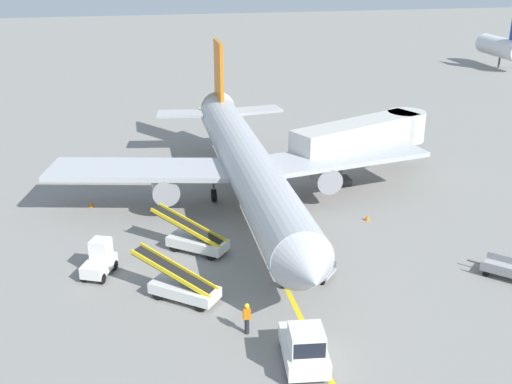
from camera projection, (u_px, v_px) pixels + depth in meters
The scene contains 14 objects.
ground_plane at pixel (300, 309), 33.60m from camera, with size 300.00×300.00×0.00m, color gray.
taxi_line_yellow at pixel (276, 265), 38.13m from camera, with size 0.30×80.00×0.01m, color yellow.
airliner at pixel (246, 162), 45.41m from camera, with size 28.61×35.23×10.10m.
jet_bridge at pixel (369, 135), 51.43m from camera, with size 12.81×7.55×4.85m.
pushback_tug at pixel (305, 347), 28.73m from camera, with size 2.30×3.79×2.20m.
baggage_tug_near_wing at pixel (100, 260), 36.78m from camera, with size 2.16×2.72×2.10m.
belt_loader_forward_hold at pixel (196, 240), 39.60m from camera, with size 4.72×4.06×2.59m.
belt_loader_aft_hold at pixel (183, 287), 34.22m from camera, with size 4.71×4.06×2.59m.
baggage_cart_loaded at pixel (507, 270), 36.63m from camera, with size 3.21×3.25×0.94m.
baggage_cart_empty_trailing at pixel (309, 269), 36.73m from camera, with size 3.41×3.02×0.94m.
ground_crew_marshaller at pixel (247, 318), 31.16m from camera, with size 0.36×0.24×1.70m.
safety_cone_nose_right at pixel (91, 204), 46.44m from camera, with size 0.36×0.36×0.44m, color orange.
safety_cone_wingtip_left at pixel (367, 218), 44.21m from camera, with size 0.36×0.36×0.44m, color orange.
distant_aircraft_mid_left at pixel (502, 47), 97.13m from camera, with size 3.00×10.10×8.80m.
Camera 1 is at (-8.18, -27.92, 18.08)m, focal length 44.50 mm.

